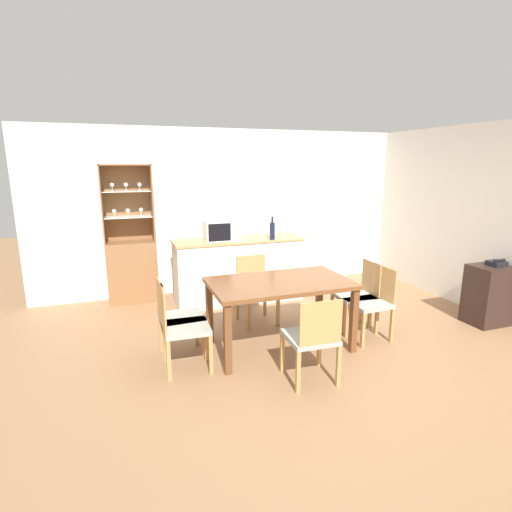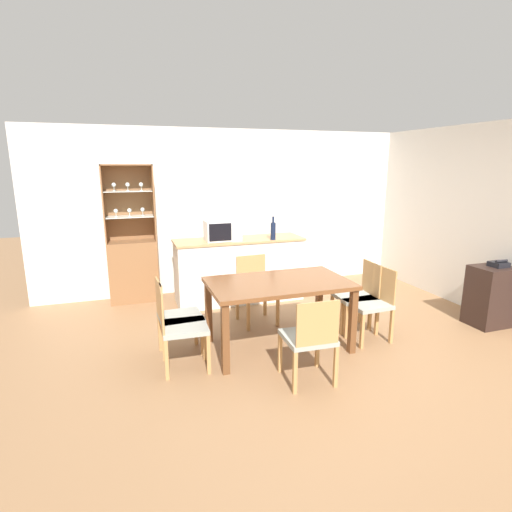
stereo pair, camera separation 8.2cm
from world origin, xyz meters
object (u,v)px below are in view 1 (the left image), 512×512
at_px(dining_chair_side_right_far, 358,295).
at_px(telephone, 497,263).
at_px(dining_chair_head_far, 256,289).
at_px(dining_table, 280,289).
at_px(dining_chair_side_left_near, 182,327).
at_px(microwave, 221,230).
at_px(display_cabinet, 131,262).
at_px(side_cabinet, 488,295).
at_px(wine_bottle, 272,230).
at_px(dining_chair_side_left_far, 178,318).
at_px(dining_chair_head_near, 312,338).
at_px(dining_chair_side_right_near, 371,302).

bearing_deg(dining_chair_side_right_far, telephone, -98.92).
bearing_deg(dining_chair_head_far, dining_table, 86.31).
height_order(dining_chair_head_far, telephone, telephone).
height_order(dining_chair_side_left_near, dining_chair_side_right_far, same).
bearing_deg(dining_chair_head_far, dining_chair_side_left_near, 36.00).
xyz_separation_m(microwave, telephone, (3.05, -1.92, -0.29)).
xyz_separation_m(display_cabinet, side_cabinet, (4.24, -2.42, -0.22)).
bearing_deg(dining_chair_side_right_far, wine_bottle, 29.78).
height_order(dining_chair_side_left_far, side_cabinet, dining_chair_side_left_far).
relative_size(dining_chair_head_near, microwave, 1.71).
xyz_separation_m(dining_chair_side_left_near, dining_chair_head_near, (1.10, -0.65, 0.00)).
distance_m(dining_chair_head_near, side_cabinet, 2.83).
bearing_deg(telephone, dining_table, 174.41).
relative_size(dining_chair_head_far, dining_chair_head_near, 1.00).
relative_size(dining_chair_side_left_far, microwave, 1.71).
bearing_deg(dining_chair_side_left_far, telephone, 81.04).
xyz_separation_m(dining_table, side_cabinet, (2.78, -0.26, -0.29)).
bearing_deg(dining_chair_side_right_far, dining_chair_head_near, 134.12).
bearing_deg(wine_bottle, dining_table, -108.47).
height_order(dining_chair_head_near, side_cabinet, dining_chair_head_near).
bearing_deg(dining_table, dining_chair_head_far, 90.22).
relative_size(dining_chair_side_right_near, wine_bottle, 2.52).
relative_size(dining_table, dining_chair_head_far, 1.80).
bearing_deg(dining_chair_side_right_far, display_cabinet, 55.99).
bearing_deg(display_cabinet, dining_chair_side_right_near, -41.84).
bearing_deg(dining_table, dining_chair_side_right_far, 6.82).
xyz_separation_m(display_cabinet, dining_chair_head_near, (1.46, -2.95, -0.16)).
height_order(dining_chair_side_left_far, telephone, telephone).
height_order(dining_table, dining_chair_side_left_near, dining_chair_side_left_near).
bearing_deg(dining_chair_side_left_far, wine_bottle, 126.52).
bearing_deg(dining_chair_side_left_far, dining_chair_side_left_near, -3.02).
bearing_deg(dining_chair_side_right_far, microwave, 45.49).
xyz_separation_m(dining_chair_side_right_near, side_cabinet, (1.68, -0.13, -0.06)).
relative_size(display_cabinet, side_cabinet, 2.63).
height_order(dining_chair_head_far, dining_chair_head_near, same).
distance_m(dining_chair_side_left_far, side_cabinet, 3.90).
height_order(display_cabinet, wine_bottle, display_cabinet).
bearing_deg(dining_table, dining_chair_head_near, -90.14).
relative_size(dining_chair_side_right_near, microwave, 1.71).
bearing_deg(wine_bottle, dining_chair_side_right_far, -64.59).
xyz_separation_m(dining_table, dining_chair_side_right_near, (1.10, -0.13, -0.23)).
distance_m(dining_table, dining_chair_head_near, 0.82).
bearing_deg(microwave, wine_bottle, -16.50).
xyz_separation_m(dining_chair_side_right_near, telephone, (1.73, -0.14, 0.36)).
height_order(dining_chair_head_far, dining_chair_side_right_far, same).
height_order(dining_chair_head_near, dining_chair_side_right_near, same).
xyz_separation_m(dining_chair_head_far, dining_chair_head_near, (0.00, -1.57, 0.00)).
relative_size(display_cabinet, dining_chair_side_right_far, 2.36).
height_order(dining_chair_head_far, wine_bottle, wine_bottle).
height_order(dining_chair_side_left_near, microwave, microwave).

